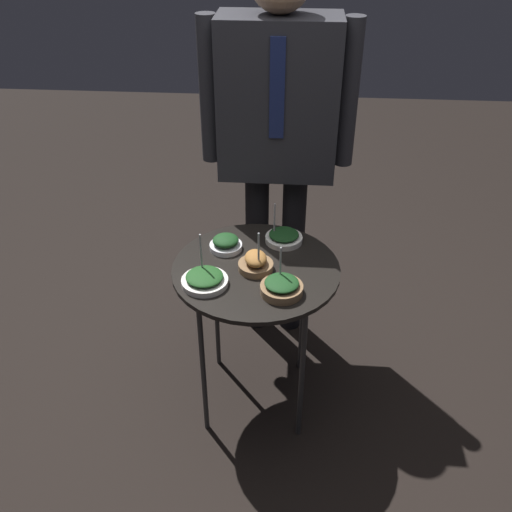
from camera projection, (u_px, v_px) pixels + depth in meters
name	position (u px, v px, depth m)	size (l,w,h in m)	color
ground_plane	(256.00, 395.00, 2.50)	(8.00, 8.00, 0.00)	black
serving_cart	(256.00, 279.00, 2.14)	(0.63, 0.63, 0.69)	black
bowl_roast_far_rim	(255.00, 263.00, 2.08)	(0.13, 0.13, 0.18)	brown
bowl_spinach_mid_right	(282.00, 287.00, 1.97)	(0.15, 0.15, 0.16)	brown
bowl_spinach_mid_left	(205.00, 279.00, 2.01)	(0.17, 0.17, 0.18)	silver
bowl_spinach_near_rim	(284.00, 237.00, 2.24)	(0.15, 0.15, 0.16)	silver
bowl_spinach_front_left	(226.00, 243.00, 2.20)	(0.13, 0.13, 0.06)	silver
waiter_figure	(278.00, 119.00, 2.29)	(0.63, 0.24, 1.70)	black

